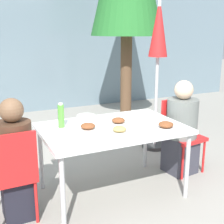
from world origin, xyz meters
TOP-DOWN VIEW (x-y plane):
  - ground_plane at (0.00, 0.00)m, footprint 24.00×24.00m
  - building_facade at (0.00, 3.82)m, footprint 10.00×0.20m
  - dining_table at (0.00, 0.00)m, footprint 1.40×0.93m
  - chair_left at (-1.00, -0.12)m, footprint 0.41×0.41m
  - person_left at (-0.95, -0.03)m, footprint 0.31×0.31m
  - chair_right at (0.99, 0.20)m, footprint 0.44×0.44m
  - person_right at (0.95, 0.11)m, footprint 0.36×0.36m
  - closed_umbrella at (1.11, 0.92)m, footprint 0.36×0.36m
  - plate_0 at (0.45, -0.29)m, footprint 0.27×0.27m
  - plate_1 at (-0.26, -0.01)m, footprint 0.26×0.26m
  - plate_2 at (0.09, 0.05)m, footprint 0.24×0.24m
  - plate_3 at (-0.02, -0.21)m, footprint 0.23×0.23m
  - bottle at (-0.46, 0.19)m, footprint 0.06×0.06m
  - drinking_cup at (0.17, -0.40)m, footprint 0.08×0.08m
  - salad_bowl at (-0.16, 0.32)m, footprint 0.19×0.19m

SIDE VIEW (x-z plane):
  - ground_plane at x=0.00m, z-range 0.00..0.00m
  - chair_left at x=-1.00m, z-range 0.07..0.93m
  - chair_right at x=0.99m, z-range 0.07..0.93m
  - person_right at x=0.95m, z-range -0.04..1.08m
  - person_left at x=-0.95m, z-range -0.03..1.09m
  - dining_table at x=0.00m, z-range 0.31..1.04m
  - plate_3 at x=-0.02m, z-range 0.72..0.79m
  - plate_2 at x=0.09m, z-range 0.72..0.79m
  - plate_1 at x=-0.26m, z-range 0.72..0.79m
  - plate_0 at x=0.45m, z-range 0.72..0.79m
  - salad_bowl at x=-0.16m, z-range 0.73..0.79m
  - drinking_cup at x=0.17m, z-range 0.73..0.82m
  - bottle at x=-0.46m, z-range 0.73..0.97m
  - closed_umbrella at x=1.11m, z-range 0.44..2.53m
  - building_facade at x=0.00m, z-range 0.00..3.00m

